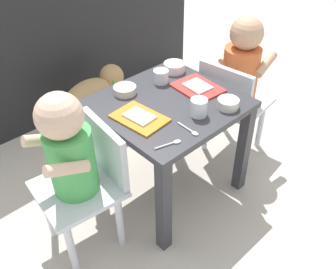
{
  "coord_description": "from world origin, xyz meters",
  "views": [
    {
      "loc": [
        -0.85,
        -0.89,
        1.25
      ],
      "look_at": [
        0.0,
        0.0,
        0.3
      ],
      "focal_mm": 39.84,
      "sensor_mm": 36.0,
      "label": 1
    }
  ],
  "objects_px": {
    "spoon_by_left_tray": "(190,130)",
    "food_tray_right": "(198,87)",
    "water_cup_left": "(161,77)",
    "water_cup_right": "(199,108)",
    "seated_child_right": "(239,74)",
    "spoon_by_right_tray": "(171,144)",
    "dining_table": "(168,120)",
    "cereal_bowl_right_side": "(174,67)",
    "veggie_bowl_near": "(125,90)",
    "food_tray_left": "(139,118)",
    "veggie_bowl_far": "(228,103)",
    "seated_child_left": "(74,156)",
    "dog": "(93,94)"
  },
  "relations": [
    {
      "from": "seated_child_left",
      "to": "veggie_bowl_far",
      "type": "xyz_separation_m",
      "value": [
        0.56,
        -0.2,
        0.05
      ]
    },
    {
      "from": "dining_table",
      "to": "seated_child_right",
      "type": "xyz_separation_m",
      "value": [
        0.43,
        -0.02,
        0.06
      ]
    },
    {
      "from": "seated_child_right",
      "to": "veggie_bowl_near",
      "type": "distance_m",
      "value": 0.54
    },
    {
      "from": "dining_table",
      "to": "food_tray_right",
      "type": "distance_m",
      "value": 0.18
    },
    {
      "from": "dining_table",
      "to": "spoon_by_left_tray",
      "type": "height_order",
      "value": "spoon_by_left_tray"
    },
    {
      "from": "cereal_bowl_right_side",
      "to": "food_tray_right",
      "type": "bearing_deg",
      "value": -101.91
    },
    {
      "from": "veggie_bowl_near",
      "to": "water_cup_left",
      "type": "bearing_deg",
      "value": -11.93
    },
    {
      "from": "water_cup_right",
      "to": "spoon_by_right_tray",
      "type": "relative_size",
      "value": 0.67
    },
    {
      "from": "food_tray_left",
      "to": "cereal_bowl_right_side",
      "type": "distance_m",
      "value": 0.39
    },
    {
      "from": "food_tray_right",
      "to": "seated_child_left",
      "type": "bearing_deg",
      "value": 177.69
    },
    {
      "from": "seated_child_left",
      "to": "water_cup_left",
      "type": "bearing_deg",
      "value": 13.1
    },
    {
      "from": "dining_table",
      "to": "water_cup_left",
      "type": "height_order",
      "value": "water_cup_left"
    },
    {
      "from": "veggie_bowl_near",
      "to": "spoon_by_left_tray",
      "type": "height_order",
      "value": "veggie_bowl_near"
    },
    {
      "from": "water_cup_left",
      "to": "seated_child_left",
      "type": "bearing_deg",
      "value": -166.9
    },
    {
      "from": "spoon_by_left_tray",
      "to": "food_tray_right",
      "type": "bearing_deg",
      "value": 37.37
    },
    {
      "from": "veggie_bowl_near",
      "to": "spoon_by_right_tray",
      "type": "height_order",
      "value": "veggie_bowl_near"
    },
    {
      "from": "dining_table",
      "to": "cereal_bowl_right_side",
      "type": "height_order",
      "value": "cereal_bowl_right_side"
    },
    {
      "from": "cereal_bowl_right_side",
      "to": "spoon_by_right_tray",
      "type": "relative_size",
      "value": 0.96
    },
    {
      "from": "water_cup_right",
      "to": "seated_child_right",
      "type": "bearing_deg",
      "value": 16.36
    },
    {
      "from": "veggie_bowl_far",
      "to": "spoon_by_left_tray",
      "type": "bearing_deg",
      "value": -179.39
    },
    {
      "from": "seated_child_right",
      "to": "dog",
      "type": "bearing_deg",
      "value": 121.83
    },
    {
      "from": "food_tray_right",
      "to": "veggie_bowl_near",
      "type": "bearing_deg",
      "value": 143.2
    },
    {
      "from": "food_tray_right",
      "to": "veggie_bowl_far",
      "type": "distance_m",
      "value": 0.18
    },
    {
      "from": "dining_table",
      "to": "spoon_by_right_tray",
      "type": "relative_size",
      "value": 5.39
    },
    {
      "from": "food_tray_left",
      "to": "water_cup_left",
      "type": "relative_size",
      "value": 3.23
    },
    {
      "from": "seated_child_left",
      "to": "food_tray_right",
      "type": "xyz_separation_m",
      "value": [
        0.58,
        -0.02,
        0.04
      ]
    },
    {
      "from": "cereal_bowl_right_side",
      "to": "water_cup_left",
      "type": "bearing_deg",
      "value": -164.08
    },
    {
      "from": "food_tray_right",
      "to": "water_cup_left",
      "type": "height_order",
      "value": "water_cup_left"
    },
    {
      "from": "water_cup_right",
      "to": "spoon_by_right_tray",
      "type": "height_order",
      "value": "water_cup_right"
    },
    {
      "from": "seated_child_right",
      "to": "spoon_by_left_tray",
      "type": "relative_size",
      "value": 7.0
    },
    {
      "from": "seated_child_right",
      "to": "spoon_by_right_tray",
      "type": "relative_size",
      "value": 7.04
    },
    {
      "from": "spoon_by_right_tray",
      "to": "food_tray_left",
      "type": "bearing_deg",
      "value": 83.78
    },
    {
      "from": "dining_table",
      "to": "spoon_by_right_tray",
      "type": "bearing_deg",
      "value": -131.91
    },
    {
      "from": "cereal_bowl_right_side",
      "to": "spoon_by_right_tray",
      "type": "bearing_deg",
      "value": -135.91
    },
    {
      "from": "seated_child_left",
      "to": "food_tray_left",
      "type": "relative_size",
      "value": 3.28
    },
    {
      "from": "veggie_bowl_near",
      "to": "cereal_bowl_right_side",
      "type": "distance_m",
      "value": 0.27
    },
    {
      "from": "dog",
      "to": "food_tray_left",
      "type": "bearing_deg",
      "value": -107.07
    },
    {
      "from": "veggie_bowl_near",
      "to": "spoon_by_left_tray",
      "type": "bearing_deg",
      "value": -89.07
    },
    {
      "from": "seated_child_left",
      "to": "cereal_bowl_right_side",
      "type": "bearing_deg",
      "value": 13.6
    },
    {
      "from": "veggie_bowl_far",
      "to": "dining_table",
      "type": "bearing_deg",
      "value": 126.1
    },
    {
      "from": "dining_table",
      "to": "water_cup_left",
      "type": "relative_size",
      "value": 8.28
    },
    {
      "from": "seated_child_right",
      "to": "cereal_bowl_right_side",
      "type": "relative_size",
      "value": 7.36
    },
    {
      "from": "cereal_bowl_right_side",
      "to": "spoon_by_left_tray",
      "type": "bearing_deg",
      "value": -127.42
    },
    {
      "from": "food_tray_left",
      "to": "spoon_by_right_tray",
      "type": "relative_size",
      "value": 2.1
    },
    {
      "from": "water_cup_left",
      "to": "water_cup_right",
      "type": "xyz_separation_m",
      "value": [
        -0.06,
        -0.27,
        0.0
      ]
    },
    {
      "from": "spoon_by_right_tray",
      "to": "seated_child_left",
      "type": "bearing_deg",
      "value": 140.45
    },
    {
      "from": "water_cup_left",
      "to": "veggie_bowl_far",
      "type": "xyz_separation_m",
      "value": [
        0.05,
        -0.32,
        -0.01
      ]
    },
    {
      "from": "veggie_bowl_far",
      "to": "spoon_by_left_tray",
      "type": "xyz_separation_m",
      "value": [
        -0.21,
        -0.0,
        -0.02
      ]
    },
    {
      "from": "food_tray_right",
      "to": "food_tray_left",
      "type": "bearing_deg",
      "value": -180.0
    },
    {
      "from": "dining_table",
      "to": "food_tray_right",
      "type": "height_order",
      "value": "food_tray_right"
    }
  ]
}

